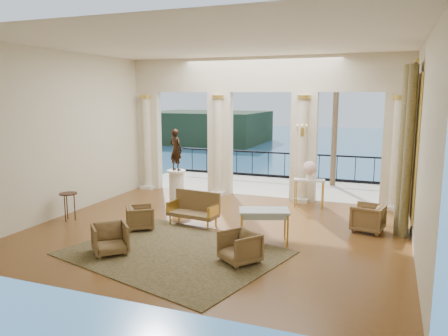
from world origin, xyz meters
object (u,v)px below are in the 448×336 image
at_px(side_table, 68,197).
at_px(armchair_d, 140,216).
at_px(armchair_a, 110,237).
at_px(console_table, 309,184).
at_px(armchair_b, 240,246).
at_px(game_table, 264,213).
at_px(armchair_c, 368,217).
at_px(pedestal, 177,189).
at_px(statue, 176,150).
at_px(settee, 195,208).

bearing_deg(side_table, armchair_d, 0.15).
distance_m(armchair_a, console_table, 6.26).
xyz_separation_m(armchair_b, game_table, (0.12, 1.35, 0.33)).
relative_size(armchair_c, pedestal, 0.68).
height_order(armchair_c, console_table, console_table).
distance_m(armchair_a, armchair_b, 2.76).
height_order(armchair_d, side_table, side_table).
height_order(armchair_b, game_table, game_table).
bearing_deg(armchair_b, armchair_c, 89.87).
relative_size(game_table, statue, 1.01).
distance_m(armchair_c, statue, 5.70).
xyz_separation_m(armchair_d, side_table, (-2.19, -0.01, 0.31)).
bearing_deg(statue, armchair_b, 152.74).
distance_m(pedestal, console_table, 3.96).
xyz_separation_m(armchair_b, armchair_c, (2.28, 3.04, 0.02)).
xyz_separation_m(armchair_d, console_table, (3.56, 3.64, 0.38)).
height_order(armchair_d, statue, statue).
xyz_separation_m(armchair_a, side_table, (-2.51, 1.70, 0.29)).
xyz_separation_m(armchair_a, console_table, (3.24, 5.34, 0.35)).
xyz_separation_m(armchair_a, pedestal, (-0.52, 4.09, 0.17)).
distance_m(armchair_a, armchair_d, 1.74).
bearing_deg(armchair_c, settee, -66.05).
height_order(console_table, side_table, console_table).
bearing_deg(settee, armchair_d, -135.44).
relative_size(armchair_b, pedestal, 0.64).
height_order(statue, side_table, statue).
xyz_separation_m(settee, pedestal, (-1.30, 1.53, 0.10)).
bearing_deg(armchair_b, statue, 168.74).
relative_size(armchair_d, statue, 0.53).
height_order(pedestal, side_table, pedestal).
distance_m(armchair_d, console_table, 5.10).
distance_m(armchair_b, statue, 5.02).
relative_size(armchair_b, settee, 0.52).
bearing_deg(statue, armchair_a, 117.97).
bearing_deg(settee, side_table, -158.70).
xyz_separation_m(armchair_a, game_table, (2.83, 1.86, 0.33)).
distance_m(armchair_b, game_table, 1.40).
bearing_deg(game_table, pedestal, 126.40).
relative_size(armchair_b, armchair_d, 1.07).
height_order(armchair_d, settee, settee).
bearing_deg(armchair_d, settee, -88.84).
bearing_deg(settee, armchair_b, -40.31).
relative_size(armchair_a, game_table, 0.57).
relative_size(armchair_d, settee, 0.48).
bearing_deg(armchair_b, settee, 169.90).
bearing_deg(armchair_a, settee, 28.45).
xyz_separation_m(armchair_b, armchair_d, (-3.03, 1.20, -0.02)).
distance_m(armchair_a, settee, 2.68).
bearing_deg(pedestal, armchair_a, -82.80).
bearing_deg(armchair_c, armchair_d, -60.05).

